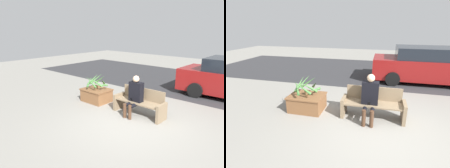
{
  "view_description": "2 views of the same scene",
  "coord_description": "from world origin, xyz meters",
  "views": [
    {
      "loc": [
        3.49,
        -4.81,
        2.74
      ],
      "look_at": [
        -1.44,
        0.7,
        0.82
      ],
      "focal_mm": 35.0,
      "sensor_mm": 36.0,
      "label": 1
    },
    {
      "loc": [
        -0.13,
        -3.79,
        2.51
      ],
      "look_at": [
        -1.26,
        0.71,
        0.92
      ],
      "focal_mm": 28.0,
      "sensor_mm": 36.0,
      "label": 2
    }
  ],
  "objects": [
    {
      "name": "ground_plane",
      "position": [
        0.0,
        0.0,
        0.0
      ],
      "size": [
        30.0,
        30.0,
        0.0
      ],
      "primitive_type": "plane",
      "color": "gray"
    },
    {
      "name": "road_surface",
      "position": [
        0.0,
        5.98,
        0.0
      ],
      "size": [
        20.0,
        6.0,
        0.01
      ],
      "primitive_type": "cube",
      "color": "#2D2D30",
      "rests_on": "ground_plane"
    },
    {
      "name": "bench",
      "position": [
        -0.27,
        0.74,
        0.4
      ],
      "size": [
        1.73,
        0.54,
        0.85
      ],
      "color": "#7A664C",
      "rests_on": "ground_plane"
    },
    {
      "name": "person_seated",
      "position": [
        -0.36,
        0.57,
        0.71
      ],
      "size": [
        0.45,
        0.61,
        1.29
      ],
      "color": "black",
      "rests_on": "ground_plane"
    },
    {
      "name": "planter_box",
      "position": [
        -2.24,
        0.71,
        0.26
      ],
      "size": [
        1.04,
        0.82,
        0.49
      ],
      "color": "brown",
      "rests_on": "ground_plane"
    },
    {
      "name": "potted_plant",
      "position": [
        -2.24,
        0.7,
        0.77
      ],
      "size": [
        0.82,
        0.8,
        0.56
      ],
      "color": "brown",
      "rests_on": "planter_box"
    },
    {
      "name": "parked_car",
      "position": [
        1.78,
        4.56,
        0.77
      ],
      "size": [
        4.56,
        1.98,
        1.58
      ],
      "color": "maroon",
      "rests_on": "ground_plane"
    }
  ]
}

